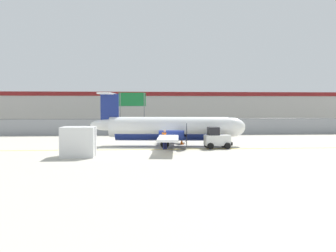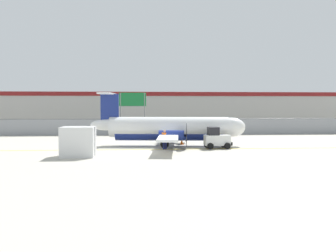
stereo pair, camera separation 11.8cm
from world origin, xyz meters
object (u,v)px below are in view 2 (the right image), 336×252
Objects in this scene: parked_car_0 at (49,124)px; parked_car_2 at (110,123)px; parked_car_3 at (131,126)px; parked_car_5 at (195,125)px; parked_car_4 at (166,123)px; parked_car_1 at (75,125)px; baggage_tug at (217,139)px; commuter_airplane at (172,129)px; traffic_cone_near_left at (182,141)px; traffic_cone_near_right at (212,143)px; parked_car_7 at (239,124)px; highway_sign at (133,103)px; cargo_container at (78,142)px; ground_crew_worker at (165,138)px; parked_car_6 at (218,125)px.

parked_car_0 is 1.02× the size of parked_car_2.
parked_car_3 is 1.03× the size of parked_car_5.
parked_car_1 is at bearing -159.63° from parked_car_4.
baggage_tug is at bearing 115.66° from parked_car_3.
commuter_airplane is 27.44m from parked_car_4.
traffic_cone_near_left is 3.06m from traffic_cone_near_right.
traffic_cone_near_left is 0.15× the size of parked_car_2.
traffic_cone_near_right is at bearing -29.53° from traffic_cone_near_left.
baggage_tug reaches higher than parked_car_7.
parked_car_5 is at bearing 26.35° from highway_sign.
parked_car_7 is (25.24, 0.46, 0.00)m from parked_car_1.
commuter_airplane reaches higher than cargo_container.
ground_crew_worker and parked_car_6 have the same top height.
parked_car_1 is 1.01× the size of parked_car_4.
parked_car_0 is 0.99× the size of parked_car_7.
ground_crew_worker is 7.79m from cargo_container.
parked_car_1 is at bearing 142.37° from highway_sign.
parked_car_2 and parked_car_5 have the same top height.
parked_car_1 reaches higher than traffic_cone_near_right.
parked_car_2 is (-8.01, 29.07, -0.71)m from commuter_airplane.
cargo_container is at bearing -161.89° from baggage_tug.
ground_crew_worker is 2.66× the size of traffic_cone_near_left.
traffic_cone_near_right is 27.95m from parked_car_4.
highway_sign reaches higher than cargo_container.
parked_car_6 is (9.14, 21.81, -0.06)m from ground_crew_worker.
highway_sign is (-3.95, 15.44, 2.54)m from commuter_airplane.
ground_crew_worker is 22.15m from parked_car_3.
baggage_tug is at bearing 75.89° from ground_crew_worker.
ground_crew_worker is (-4.57, -0.33, 0.10)m from baggage_tug.
cargo_container is at bearing -76.76° from ground_crew_worker.
cargo_container is 0.58× the size of parked_car_4.
traffic_cone_near_left is 0.15× the size of parked_car_5.
traffic_cone_near_right is at bearing -105.84° from parked_car_7.
traffic_cone_near_right is 24.74m from parked_car_7.
traffic_cone_near_left is (8.54, 7.97, -0.79)m from cargo_container.
parked_car_1 is (-16.50, 24.74, 0.04)m from baggage_tug.
parked_car_5 is 0.77× the size of highway_sign.
commuter_airplane reaches higher than parked_car_2.
ground_crew_worker and parked_car_5 have the same top height.
cargo_container is at bearing -115.58° from parked_car_5.
parked_car_1 is at bearing -174.08° from parked_car_7.
parked_car_3 and parked_car_6 have the same top height.
baggage_tug is 1.41× the size of ground_crew_worker.
traffic_cone_near_left is at bearing 50.73° from commuter_airplane.
commuter_airplane is 25.12× the size of traffic_cone_near_right.
parked_car_7 is at bearing 67.55° from baggage_tug.
baggage_tug is at bearing -89.45° from traffic_cone_near_right.
parked_car_5 is at bearing 83.32° from baggage_tug.
parked_car_6 is (7.25, 17.92, 0.58)m from traffic_cone_near_left.
highway_sign is at bearing 151.39° from parked_car_0.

